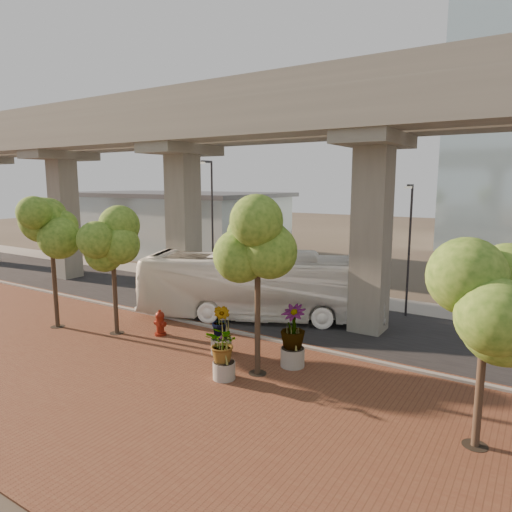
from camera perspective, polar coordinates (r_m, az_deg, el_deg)
The scene contains 18 objects.
ground at distance 24.59m, azimuth -1.28°, elevation -8.15°, with size 160.00×160.00×0.00m, color #3C352B.
brick_plaza at distance 18.88m, azimuth -15.34°, elevation -13.90°, with size 70.00×13.00×0.06m, color brown.
asphalt_road at distance 26.20m, azimuth 1.17°, elevation -7.01°, with size 90.00×8.00×0.04m, color black.
curb_strip at distance 23.02m, azimuth -4.09°, elevation -9.19°, with size 70.00×0.25×0.16m, color gray.
far_sidewalk at distance 30.87m, azimuth 6.52°, elevation -4.54°, with size 90.00×3.00×0.06m, color gray.
transit_viaduct at distance 25.16m, azimuth 1.23°, elevation 9.09°, with size 72.00×5.60×12.40m.
station_pavilion at distance 48.69m, azimuth -10.43°, elevation 4.20°, with size 23.00×13.00×6.30m.
transit_bus at distance 24.60m, azimuth 0.40°, elevation -3.78°, with size 3.04×12.96×3.61m, color white.
fire_hydrant at distance 22.58m, azimuth -11.89°, elevation -8.21°, with size 0.62×0.56×1.24m.
planter_front at distance 17.26m, azimuth -4.05°, elevation -11.24°, with size 1.88×1.88×2.07m.
planter_right at distance 18.31m, azimuth 4.64°, elevation -9.15°, with size 2.35×2.35×2.51m.
planter_left at distance 19.64m, azimuth -4.39°, elevation -8.45°, with size 1.99×1.99×2.19m.
street_tree_far_west at distance 24.64m, azimuth -24.28°, elevation 3.17°, with size 3.50×3.50×6.65m.
street_tree_near_west at distance 22.60m, azimuth -17.52°, elevation 1.74°, with size 3.36×3.36×6.06m.
street_tree_near_east at distance 16.76m, azimuth 0.20°, elevation 1.65°, with size 3.70×3.70×6.78m.
street_tree_far_east at distance 13.63m, azimuth 26.85°, elevation -5.70°, with size 3.40×3.40×5.57m.
streetlamp_west at distance 33.86m, azimuth -5.62°, elevation 5.47°, with size 0.44×1.28×8.83m.
streetlamp_east at distance 25.82m, azimuth 18.59°, elevation 1.76°, with size 0.36×1.04×7.19m.
Camera 1 is at (13.09, -19.49, 7.33)m, focal length 32.00 mm.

